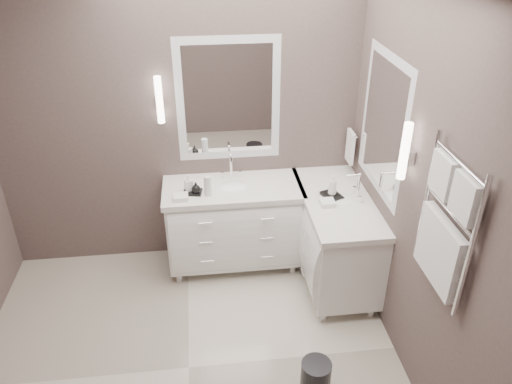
{
  "coord_description": "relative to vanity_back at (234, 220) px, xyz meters",
  "views": [
    {
      "loc": [
        0.19,
        -2.62,
        3.01
      ],
      "look_at": [
        0.59,
        0.7,
        1.08
      ],
      "focal_mm": 35.0,
      "sensor_mm": 36.0,
      "label": 1
    }
  ],
  "objects": [
    {
      "name": "floor",
      "position": [
        -0.45,
        -1.23,
        -0.49
      ],
      "size": [
        3.2,
        3.0,
        0.01
      ],
      "primitive_type": "cube",
      "color": "beige",
      "rests_on": "ground"
    },
    {
      "name": "wall_back",
      "position": [
        -0.45,
        0.28,
        0.86
      ],
      "size": [
        3.2,
        0.01,
        2.7
      ],
      "primitive_type": "cube",
      "color": "#514341",
      "rests_on": "floor"
    },
    {
      "name": "wall_right",
      "position": [
        1.15,
        -1.23,
        0.86
      ],
      "size": [
        0.01,
        3.0,
        2.7
      ],
      "primitive_type": "cube",
      "color": "#514341",
      "rests_on": "floor"
    },
    {
      "name": "vanity_back",
      "position": [
        0.0,
        0.0,
        0.0
      ],
      "size": [
        1.24,
        0.59,
        0.97
      ],
      "color": "white",
      "rests_on": "floor"
    },
    {
      "name": "vanity_right",
      "position": [
        0.88,
        -0.33,
        0.0
      ],
      "size": [
        0.59,
        1.24,
        0.97
      ],
      "color": "white",
      "rests_on": "floor"
    },
    {
      "name": "mirror_back",
      "position": [
        -0.0,
        0.26,
        1.06
      ],
      "size": [
        0.9,
        0.02,
        1.1
      ],
      "color": "white",
      "rests_on": "wall_back"
    },
    {
      "name": "mirror_right",
      "position": [
        1.14,
        -0.43,
        1.06
      ],
      "size": [
        0.02,
        0.9,
        1.1
      ],
      "color": "white",
      "rests_on": "wall_right"
    },
    {
      "name": "sconce_back",
      "position": [
        -0.58,
        0.2,
        1.11
      ],
      "size": [
        0.06,
        0.06,
        0.4
      ],
      "color": "white",
      "rests_on": "wall_back"
    },
    {
      "name": "sconce_right",
      "position": [
        1.08,
        -1.01,
        1.11
      ],
      "size": [
        0.06,
        0.06,
        0.4
      ],
      "color": "white",
      "rests_on": "wall_right"
    },
    {
      "name": "towel_bar_corner",
      "position": [
        1.09,
        0.13,
        0.63
      ],
      "size": [
        0.03,
        0.22,
        0.3
      ],
      "color": "white",
      "rests_on": "wall_right"
    },
    {
      "name": "towel_ladder",
      "position": [
        1.1,
        -1.63,
        0.91
      ],
      "size": [
        0.06,
        0.58,
        0.9
      ],
      "color": "white",
      "rests_on": "wall_right"
    },
    {
      "name": "waste_bin",
      "position": [
        0.44,
        -1.56,
        -0.34
      ],
      "size": [
        0.24,
        0.24,
        0.3
      ],
      "primitive_type": "cylinder",
      "rotation": [
        0.0,
        0.0,
        0.12
      ],
      "color": "black",
      "rests_on": "floor"
    },
    {
      "name": "amenity_tray_back",
      "position": [
        -0.35,
        -0.08,
        0.38
      ],
      "size": [
        0.17,
        0.14,
        0.02
      ],
      "primitive_type": "cube",
      "rotation": [
        0.0,
        0.0,
        -0.19
      ],
      "color": "black",
      "rests_on": "vanity_back"
    },
    {
      "name": "amenity_tray_right",
      "position": [
        0.82,
        -0.29,
        0.38
      ],
      "size": [
        0.19,
        0.21,
        0.03
      ],
      "primitive_type": "cube",
      "rotation": [
        0.0,
        0.0,
        0.35
      ],
      "color": "black",
      "rests_on": "vanity_right"
    },
    {
      "name": "water_bottle",
      "position": [
        -0.22,
        -0.13,
        0.46
      ],
      "size": [
        0.06,
        0.06,
        0.18
      ],
      "primitive_type": "cylinder",
      "rotation": [
        0.0,
        0.0,
        -0.01
      ],
      "color": "silver",
      "rests_on": "vanity_back"
    },
    {
      "name": "soap_bottle_a",
      "position": [
        -0.38,
        -0.06,
        0.46
      ],
      "size": [
        0.08,
        0.08,
        0.15
      ],
      "primitive_type": "imported",
      "rotation": [
        0.0,
        0.0,
        0.29
      ],
      "color": "white",
      "rests_on": "amenity_tray_back"
    },
    {
      "name": "soap_bottle_b",
      "position": [
        -0.32,
        -0.11,
        0.44
      ],
      "size": [
        0.08,
        0.08,
        0.1
      ],
      "primitive_type": "imported",
      "rotation": [
        0.0,
        0.0,
        -0.07
      ],
      "color": "black",
      "rests_on": "amenity_tray_back"
    },
    {
      "name": "soap_bottle_c",
      "position": [
        0.82,
        -0.29,
        0.48
      ],
      "size": [
        0.08,
        0.08,
        0.19
      ],
      "primitive_type": "imported",
      "rotation": [
        0.0,
        0.0,
        -0.15
      ],
      "color": "white",
      "rests_on": "amenity_tray_right"
    }
  ]
}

